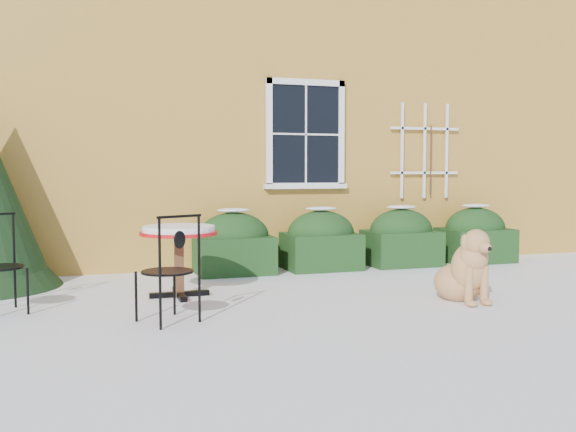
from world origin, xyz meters
name	(u,v)px	position (x,y,z in m)	size (l,w,h in m)	color
ground	(317,309)	(0.00, 0.00, 0.00)	(80.00, 80.00, 0.00)	white
house	(199,83)	(0.00, 7.00, 3.22)	(12.40, 8.40, 6.40)	gold
hedge_row	(362,240)	(1.65, 2.55, 0.40)	(4.95, 0.80, 0.91)	black
bistro_table	(179,238)	(-1.27, 1.10, 0.67)	(0.87, 0.87, 0.81)	black
patio_chair_near	(170,269)	(-1.52, -0.14, 0.51)	(0.61, 0.60, 1.03)	black
dog	(466,272)	(1.66, -0.15, 0.33)	(0.56, 0.93, 0.83)	tan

